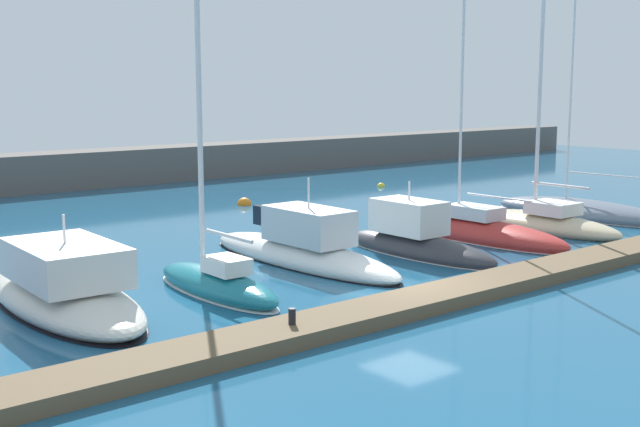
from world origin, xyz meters
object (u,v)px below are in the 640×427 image
(mooring_buoy_orange, at_px, (244,205))
(dock_bollard, at_px, (292,316))
(motorboat_white_fifth, at_px, (302,250))
(sailboat_teal_fourth, at_px, (217,278))
(motorboat_ivory_third, at_px, (63,290))
(motorboat_charcoal_sixth, at_px, (416,241))
(sailboat_slate_ninth, at_px, (580,211))
(sailboat_sand_eighth, at_px, (543,220))
(mooring_buoy_yellow, at_px, (381,187))
(sailboat_red_seventh, at_px, (479,231))

(mooring_buoy_orange, height_order, dock_bollard, dock_bollard)
(motorboat_white_fifth, bearing_deg, sailboat_teal_fourth, 110.25)
(motorboat_ivory_third, distance_m, motorboat_white_fifth, 9.66)
(motorboat_white_fifth, relative_size, motorboat_charcoal_sixth, 1.36)
(sailboat_teal_fourth, xyz_separation_m, mooring_buoy_orange, (11.89, 15.81, -0.50))
(motorboat_white_fifth, height_order, mooring_buoy_orange, motorboat_white_fifth)
(sailboat_slate_ninth, bearing_deg, motorboat_ivory_third, 87.55)
(motorboat_ivory_third, xyz_separation_m, motorboat_charcoal_sixth, (14.12, -1.20, -0.04))
(sailboat_sand_eighth, relative_size, mooring_buoy_yellow, 30.28)
(sailboat_slate_ninth, bearing_deg, mooring_buoy_yellow, -4.70)
(mooring_buoy_yellow, relative_size, mooring_buoy_orange, 0.64)
(sailboat_slate_ninth, bearing_deg, motorboat_white_fifth, 85.89)
(motorboat_ivory_third, relative_size, mooring_buoy_yellow, 18.46)
(motorboat_ivory_third, distance_m, dock_bollard, 7.72)
(motorboat_white_fifth, distance_m, sailboat_sand_eighth, 13.12)
(motorboat_ivory_third, bearing_deg, sailboat_teal_fourth, -105.55)
(sailboat_teal_fourth, distance_m, sailboat_red_seventh, 13.99)
(sailboat_slate_ninth, xyz_separation_m, mooring_buoy_orange, (-11.02, 14.38, -0.27))
(sailboat_sand_eighth, height_order, mooring_buoy_orange, sailboat_sand_eighth)
(sailboat_red_seventh, bearing_deg, motorboat_ivory_third, 86.94)
(sailboat_teal_fourth, relative_size, sailboat_sand_eighth, 0.90)
(sailboat_slate_ninth, relative_size, mooring_buoy_yellow, 34.06)
(motorboat_ivory_third, xyz_separation_m, sailboat_teal_fourth, (4.57, -1.46, -0.08))
(motorboat_ivory_third, relative_size, motorboat_white_fifth, 0.92)
(sailboat_sand_eighth, height_order, dock_bollard, sailboat_sand_eighth)
(motorboat_ivory_third, relative_size, sailboat_red_seventh, 0.60)
(sailboat_red_seventh, bearing_deg, dock_bollard, 111.45)
(motorboat_ivory_third, xyz_separation_m, mooring_buoy_yellow, (28.10, 15.39, -0.58))
(motorboat_ivory_third, distance_m, mooring_buoy_orange, 21.84)
(sailboat_slate_ninth, xyz_separation_m, mooring_buoy_yellow, (0.62, 15.41, -0.27))
(sailboat_sand_eighth, bearing_deg, sailboat_teal_fourth, 91.21)
(motorboat_white_fifth, distance_m, motorboat_charcoal_sixth, 4.79)
(mooring_buoy_orange, xyz_separation_m, dock_bollard, (-13.00, -21.26, 0.64))
(sailboat_teal_fourth, height_order, motorboat_white_fifth, sailboat_teal_fourth)
(motorboat_charcoal_sixth, bearing_deg, mooring_buoy_yellow, -40.21)
(mooring_buoy_yellow, relative_size, dock_bollard, 1.20)
(mooring_buoy_yellow, bearing_deg, mooring_buoy_orange, -174.90)
(sailboat_sand_eighth, bearing_deg, motorboat_charcoal_sixth, 90.43)
(sailboat_teal_fourth, bearing_deg, mooring_buoy_orange, -36.07)
(sailboat_teal_fourth, distance_m, mooring_buoy_yellow, 28.94)
(sailboat_teal_fourth, xyz_separation_m, sailboat_slate_ninth, (22.91, 1.43, -0.24))
(mooring_buoy_orange, bearing_deg, motorboat_white_fifth, -116.19)
(sailboat_red_seventh, bearing_deg, mooring_buoy_orange, 7.23)
(sailboat_teal_fourth, distance_m, motorboat_white_fifth, 5.45)
(sailboat_teal_fourth, bearing_deg, sailboat_red_seventh, -86.40)
(motorboat_ivory_third, distance_m, sailboat_sand_eighth, 22.68)
(sailboat_teal_fourth, relative_size, sailboat_red_seventh, 0.88)
(motorboat_charcoal_sixth, relative_size, sailboat_slate_ninth, 0.43)
(motorboat_white_fifth, height_order, motorboat_charcoal_sixth, motorboat_white_fifth)
(sailboat_teal_fourth, distance_m, motorboat_charcoal_sixth, 9.56)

